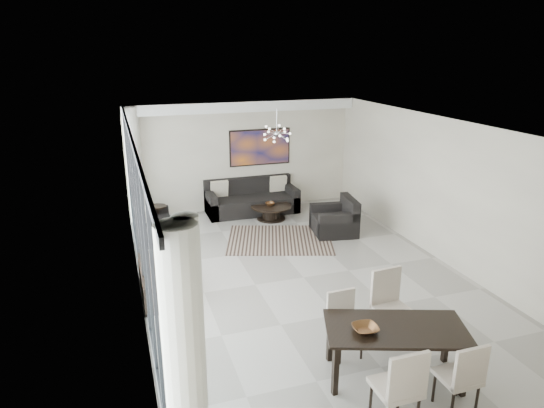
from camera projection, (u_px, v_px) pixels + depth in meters
name	position (u px, v px, depth m)	size (l,w,h in m)	color
room_shell	(328.00, 203.00, 8.96)	(6.00, 9.00, 2.90)	#A8A39B
window_wall	(144.00, 221.00, 7.97)	(0.37, 8.95, 2.90)	silver
soffit	(243.00, 106.00, 12.30)	(5.98, 0.40, 0.26)	white
painting	(260.00, 147.00, 12.95)	(1.68, 0.04, 0.98)	#C9651B
chandelier	(277.00, 134.00, 10.90)	(0.66, 0.66, 0.71)	silver
rug	(280.00, 239.00, 11.09)	(2.35, 1.81, 0.01)	black
coffee_table	(271.00, 211.00, 12.38)	(1.04, 1.04, 0.36)	black
bowl_coffee	(270.00, 204.00, 12.32)	(0.24, 0.24, 0.08)	brown
sofa_main	(251.00, 201.00, 12.90)	(2.40, 0.98, 0.87)	black
loveseat	(153.00, 227.00, 11.17)	(0.81, 1.44, 0.72)	black
armchair	(336.00, 221.00, 11.43)	(1.09, 1.14, 0.85)	black
side_table	(158.00, 213.00, 11.70)	(0.41, 0.41, 0.57)	black
tv_console	(154.00, 281.00, 8.60)	(0.45, 1.60, 0.50)	black
television	(161.00, 253.00, 8.42)	(0.99, 0.13, 0.57)	gray
dining_table	(396.00, 333.00, 6.27)	(2.01, 1.45, 0.75)	black
dining_chair_sw	(401.00, 384.00, 5.40)	(0.49, 0.49, 1.07)	beige
dining_chair_se	(464.00, 374.00, 5.67)	(0.45, 0.45, 0.97)	beige
dining_chair_nw	(343.00, 318.00, 6.86)	(0.44, 0.44, 0.93)	beige
dining_chair_ne	(389.00, 300.00, 7.19)	(0.54, 0.54, 1.09)	beige
bowl_dining	(365.00, 329.00, 6.14)	(0.33, 0.33, 0.08)	brown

